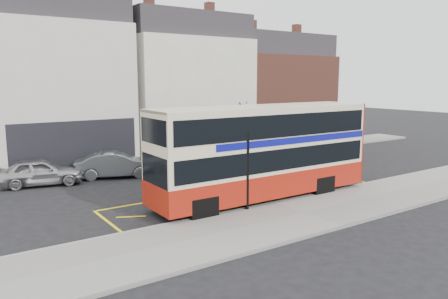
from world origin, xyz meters
TOP-DOWN VIEW (x-y plane):
  - ground at (0.00, 0.00)m, footprint 120.00×120.00m
  - pavement at (0.00, -2.30)m, footprint 40.00×4.00m
  - kerb at (0.00, -0.38)m, footprint 40.00×0.15m
  - far_pavement at (0.00, 11.00)m, footprint 50.00×3.00m
  - road_markings at (0.00, 1.60)m, footprint 14.00×3.40m
  - terrace_left at (-5.50, 14.99)m, footprint 8.00×8.01m
  - terrace_green_shop at (3.50, 14.99)m, footprint 9.00×8.01m
  - terrace_right at (12.50, 14.99)m, footprint 9.00×8.01m
  - double_decker_bus at (0.20, 0.60)m, footprint 11.05×2.63m
  - bus_stop_post at (-1.61, -0.60)m, footprint 0.83×0.14m
  - car_silver at (-7.88, 9.38)m, footprint 4.59×2.61m
  - car_grey at (-3.86, 8.98)m, footprint 4.82×3.01m
  - car_white at (6.11, 9.24)m, footprint 4.24×1.80m
  - street_tree_right at (6.46, 11.58)m, footprint 2.34×2.34m

SIDE VIEW (x-z plane):
  - ground at x=0.00m, z-range 0.00..0.00m
  - road_markings at x=0.00m, z-range 0.00..0.01m
  - pavement at x=0.00m, z-range 0.00..0.15m
  - kerb at x=0.00m, z-range 0.00..0.15m
  - far_pavement at x=0.00m, z-range 0.00..0.15m
  - car_white at x=6.11m, z-range 0.00..1.22m
  - car_silver at x=-7.88m, z-range 0.00..1.47m
  - car_grey at x=-3.86m, z-range 0.00..1.50m
  - bus_stop_post at x=-1.61m, z-range 0.46..3.81m
  - double_decker_bus at x=0.20m, z-range 0.11..4.52m
  - street_tree_right at x=6.46m, z-range 0.91..5.96m
  - terrace_right at x=12.50m, z-range -0.58..9.72m
  - terrace_green_shop at x=3.50m, z-range -0.58..10.72m
  - terrace_left at x=-5.50m, z-range -0.58..11.22m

